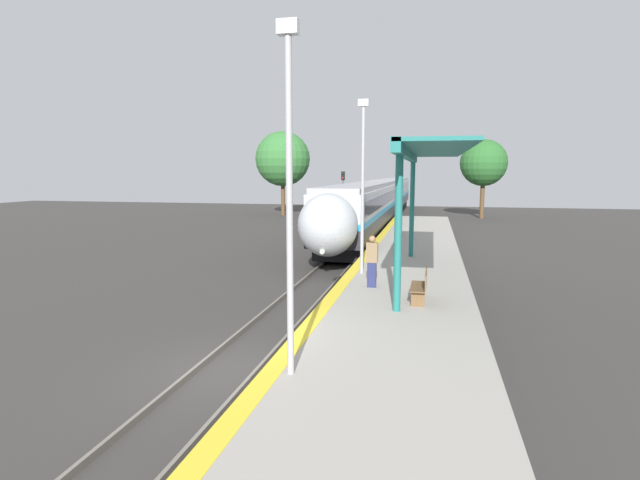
{
  "coord_description": "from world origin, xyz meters",
  "views": [
    {
      "loc": [
        4.57,
        -10.45,
        4.66
      ],
      "look_at": [
        0.55,
        7.45,
        2.16
      ],
      "focal_mm": 28.0,
      "sensor_mm": 36.0,
      "label": 1
    }
  ],
  "objects_px": {
    "person_waiting": "(372,261)",
    "lamppost_mid": "(363,177)",
    "railway_signal": "(343,195)",
    "platform_bench": "(421,286)",
    "train": "(380,200)",
    "lamppost_near": "(289,182)"
  },
  "relations": [
    {
      "from": "railway_signal",
      "to": "lamppost_near",
      "type": "xyz_separation_m",
      "value": [
        4.6,
        -31.34,
        1.62
      ]
    },
    {
      "from": "railway_signal",
      "to": "lamppost_mid",
      "type": "distance_m",
      "value": 22.54
    },
    {
      "from": "railway_signal",
      "to": "lamppost_mid",
      "type": "height_order",
      "value": "lamppost_mid"
    },
    {
      "from": "platform_bench",
      "to": "person_waiting",
      "type": "xyz_separation_m",
      "value": [
        -1.59,
        1.52,
        0.39
      ]
    },
    {
      "from": "platform_bench",
      "to": "railway_signal",
      "type": "bearing_deg",
      "value": 104.87
    },
    {
      "from": "train",
      "to": "person_waiting",
      "type": "bearing_deg",
      "value": -84.6
    },
    {
      "from": "platform_bench",
      "to": "lamppost_mid",
      "type": "bearing_deg",
      "value": 121.27
    },
    {
      "from": "train",
      "to": "railway_signal",
      "type": "relative_size",
      "value": 10.32
    },
    {
      "from": "platform_bench",
      "to": "person_waiting",
      "type": "relative_size",
      "value": 0.88
    },
    {
      "from": "train",
      "to": "platform_bench",
      "type": "bearing_deg",
      "value": -81.95
    },
    {
      "from": "railway_signal",
      "to": "lamppost_mid",
      "type": "bearing_deg",
      "value": -78.19
    },
    {
      "from": "lamppost_mid",
      "to": "railway_signal",
      "type": "bearing_deg",
      "value": 101.81
    },
    {
      "from": "person_waiting",
      "to": "lamppost_mid",
      "type": "bearing_deg",
      "value": 106.3
    },
    {
      "from": "lamppost_near",
      "to": "train",
      "type": "bearing_deg",
      "value": 93.37
    },
    {
      "from": "train",
      "to": "lamppost_mid",
      "type": "xyz_separation_m",
      "value": [
        2.15,
        -27.11,
        2.26
      ]
    },
    {
      "from": "railway_signal",
      "to": "lamppost_near",
      "type": "distance_m",
      "value": 31.72
    },
    {
      "from": "train",
      "to": "railway_signal",
      "type": "xyz_separation_m",
      "value": [
        -2.46,
        -5.11,
        0.64
      ]
    },
    {
      "from": "platform_bench",
      "to": "lamppost_mid",
      "type": "distance_m",
      "value": 5.21
    },
    {
      "from": "person_waiting",
      "to": "railway_signal",
      "type": "distance_m",
      "value": 24.69
    },
    {
      "from": "person_waiting",
      "to": "railway_signal",
      "type": "relative_size",
      "value": 0.35
    },
    {
      "from": "platform_bench",
      "to": "railway_signal",
      "type": "height_order",
      "value": "railway_signal"
    },
    {
      "from": "person_waiting",
      "to": "railway_signal",
      "type": "bearing_deg",
      "value": 102.21
    }
  ]
}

